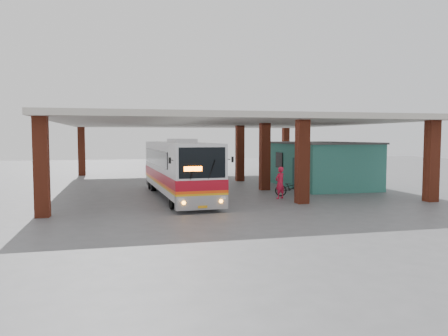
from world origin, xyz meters
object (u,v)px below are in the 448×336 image
red_chair (264,177)px  motorcycle (292,188)px  pedestrian (280,183)px  coach_bus (179,168)px

red_chair → motorcycle: bearing=-113.7°
pedestrian → red_chair: 9.10m
coach_bus → pedestrian: (5.46, -1.84, -0.77)m
pedestrian → red_chair: size_ratio=2.05×
motorcycle → pedestrian: (-1.02, -0.68, 0.38)m
motorcycle → red_chair: bearing=9.6°
motorcycle → red_chair: motorcycle is taller
motorcycle → coach_bus: bearing=96.8°
motorcycle → red_chair: (1.05, 8.17, -0.12)m
motorcycle → pedestrian: 1.28m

